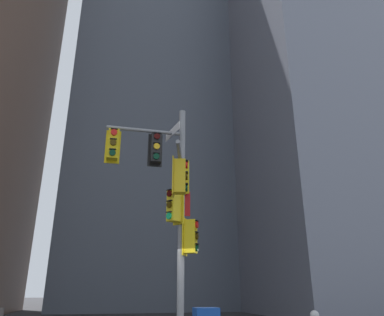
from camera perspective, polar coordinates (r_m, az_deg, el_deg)
building_tower_right at (r=32.53m, az=20.53°, el=10.38°), size 16.25×16.25×34.18m
building_mid_block at (r=37.69m, az=-3.12°, el=9.41°), size 17.46×17.46×39.63m
signal_pole_assembly at (r=11.47m, az=-3.53°, el=-5.02°), size 3.05×2.95×7.18m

